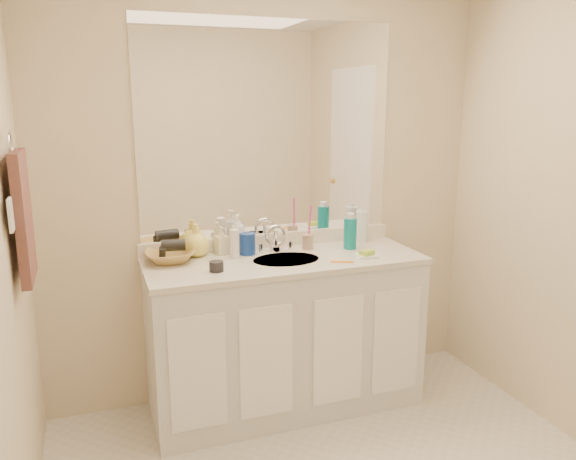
# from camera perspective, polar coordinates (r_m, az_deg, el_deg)

# --- Properties ---
(wall_back) EXTENTS (2.60, 0.02, 2.40)m
(wall_back) POSITION_cam_1_polar(r_m,az_deg,el_deg) (3.26, -1.94, 3.80)
(wall_back) COLOR beige
(wall_back) RESTS_ON floor
(vanity_cabinet) EXTENTS (1.50, 0.55, 0.85)m
(vanity_cabinet) POSITION_cam_1_polar(r_m,az_deg,el_deg) (3.23, -0.31, -10.66)
(vanity_cabinet) COLOR silver
(vanity_cabinet) RESTS_ON floor
(countertop) EXTENTS (1.52, 0.57, 0.03)m
(countertop) POSITION_cam_1_polar(r_m,az_deg,el_deg) (3.08, -0.32, -3.15)
(countertop) COLOR silver
(countertop) RESTS_ON vanity_cabinet
(backsplash) EXTENTS (1.52, 0.03, 0.08)m
(backsplash) POSITION_cam_1_polar(r_m,az_deg,el_deg) (3.30, -1.82, -1.04)
(backsplash) COLOR white
(backsplash) RESTS_ON countertop
(sink_basin) EXTENTS (0.37, 0.37, 0.02)m
(sink_basin) POSITION_cam_1_polar(r_m,az_deg,el_deg) (3.06, -0.19, -3.20)
(sink_basin) COLOR beige
(sink_basin) RESTS_ON countertop
(faucet) EXTENTS (0.02, 0.02, 0.11)m
(faucet) POSITION_cam_1_polar(r_m,az_deg,el_deg) (3.21, -1.27, -1.19)
(faucet) COLOR silver
(faucet) RESTS_ON countertop
(mirror) EXTENTS (1.48, 0.01, 1.20)m
(mirror) POSITION_cam_1_polar(r_m,az_deg,el_deg) (3.21, -1.96, 10.13)
(mirror) COLOR white
(mirror) RESTS_ON wall_back
(blue_mug) EXTENTS (0.12, 0.12, 0.12)m
(blue_mug) POSITION_cam_1_polar(r_m,az_deg,el_deg) (3.15, -4.13, -1.40)
(blue_mug) COLOR #163997
(blue_mug) RESTS_ON countertop
(tan_cup) EXTENTS (0.07, 0.07, 0.09)m
(tan_cup) POSITION_cam_1_polar(r_m,az_deg,el_deg) (3.25, 2.03, -1.21)
(tan_cup) COLOR tan
(tan_cup) RESTS_ON countertop
(toothbrush) EXTENTS (0.02, 0.04, 0.22)m
(toothbrush) POSITION_cam_1_polar(r_m,az_deg,el_deg) (3.23, 2.21, 0.64)
(toothbrush) COLOR #E83D94
(toothbrush) RESTS_ON tan_cup
(mouthwash_bottle) EXTENTS (0.09, 0.09, 0.18)m
(mouthwash_bottle) POSITION_cam_1_polar(r_m,az_deg,el_deg) (3.27, 6.33, -0.36)
(mouthwash_bottle) COLOR #0B7F86
(mouthwash_bottle) RESTS_ON countertop
(clear_pump_bottle) EXTENTS (0.07, 0.07, 0.19)m
(clear_pump_bottle) POSITION_cam_1_polar(r_m,az_deg,el_deg) (3.44, 7.48, 0.38)
(clear_pump_bottle) COLOR white
(clear_pump_bottle) RESTS_ON countertop
(soap_dish) EXTENTS (0.13, 0.11, 0.01)m
(soap_dish) POSITION_cam_1_polar(r_m,az_deg,el_deg) (3.13, 8.01, -2.61)
(soap_dish) COLOR white
(soap_dish) RESTS_ON countertop
(green_soap) EXTENTS (0.09, 0.08, 0.03)m
(green_soap) POSITION_cam_1_polar(r_m,az_deg,el_deg) (3.12, 8.02, -2.30)
(green_soap) COLOR #9BC830
(green_soap) RESTS_ON soap_dish
(orange_comb) EXTENTS (0.12, 0.07, 0.01)m
(orange_comb) POSITION_cam_1_polar(r_m,az_deg,el_deg) (3.02, 5.52, -3.22)
(orange_comb) COLOR orange
(orange_comb) RESTS_ON countertop
(dark_jar) EXTENTS (0.10, 0.10, 0.05)m
(dark_jar) POSITION_cam_1_polar(r_m,az_deg,el_deg) (2.87, -7.29, -3.68)
(dark_jar) COLOR black
(dark_jar) RESTS_ON countertop
(extra_white_bottle) EXTENTS (0.06, 0.06, 0.16)m
(extra_white_bottle) POSITION_cam_1_polar(r_m,az_deg,el_deg) (3.08, -5.46, -1.40)
(extra_white_bottle) COLOR white
(extra_white_bottle) RESTS_ON countertop
(soap_bottle_white) EXTENTS (0.11, 0.11, 0.22)m
(soap_bottle_white) POSITION_cam_1_polar(r_m,az_deg,el_deg) (3.17, -5.12, -0.38)
(soap_bottle_white) COLOR white
(soap_bottle_white) RESTS_ON countertop
(soap_bottle_cream) EXTENTS (0.08, 0.09, 0.16)m
(soap_bottle_cream) POSITION_cam_1_polar(r_m,az_deg,el_deg) (3.16, -6.74, -1.06)
(soap_bottle_cream) COLOR beige
(soap_bottle_cream) RESTS_ON countertop
(soap_bottle_yellow) EXTENTS (0.17, 0.17, 0.18)m
(soap_bottle_yellow) POSITION_cam_1_polar(r_m,az_deg,el_deg) (3.14, -9.32, -1.02)
(soap_bottle_yellow) COLOR #F7E960
(soap_bottle_yellow) RESTS_ON countertop
(wicker_basket) EXTENTS (0.28, 0.28, 0.06)m
(wicker_basket) POSITION_cam_1_polar(r_m,az_deg,el_deg) (3.07, -11.89, -2.61)
(wicker_basket) COLOR #AA8644
(wicker_basket) RESTS_ON countertop
(hair_dryer) EXTENTS (0.13, 0.08, 0.06)m
(hair_dryer) POSITION_cam_1_polar(r_m,az_deg,el_deg) (3.05, -11.57, -1.53)
(hair_dryer) COLOR black
(hair_dryer) RESTS_ON wicker_basket
(towel_ring) EXTENTS (0.01, 0.11, 0.11)m
(towel_ring) POSITION_cam_1_polar(r_m,az_deg,el_deg) (2.56, -26.40, 7.75)
(towel_ring) COLOR silver
(towel_ring) RESTS_ON wall_left
(hand_towel) EXTENTS (0.04, 0.32, 0.55)m
(hand_towel) POSITION_cam_1_polar(r_m,az_deg,el_deg) (2.60, -25.29, 1.21)
(hand_towel) COLOR #482B27
(hand_towel) RESTS_ON towel_ring
(switch_plate) EXTENTS (0.01, 0.08, 0.13)m
(switch_plate) POSITION_cam_1_polar(r_m,az_deg,el_deg) (2.39, -26.34, 1.40)
(switch_plate) COLOR white
(switch_plate) RESTS_ON wall_left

